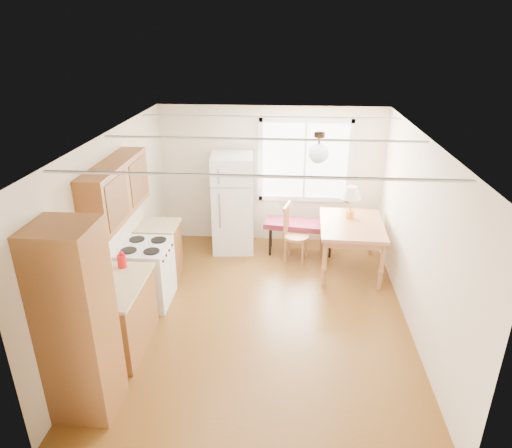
# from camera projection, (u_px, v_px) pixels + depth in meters

# --- Properties ---
(room_shell) EXTENTS (4.60, 5.60, 2.62)m
(room_shell) POSITION_uv_depth(u_px,v_px,m) (262.00, 233.00, 5.96)
(room_shell) COLOR #563211
(room_shell) RESTS_ON ground
(kitchen_run) EXTENTS (0.65, 3.40, 2.20)m
(kitchen_run) POSITION_uv_depth(u_px,v_px,m) (121.00, 279.00, 5.66)
(kitchen_run) COLOR brown
(kitchen_run) RESTS_ON ground
(window_unit) EXTENTS (1.64, 0.05, 1.51)m
(window_unit) POSITION_uv_depth(u_px,v_px,m) (305.00, 161.00, 8.07)
(window_unit) COLOR white
(window_unit) RESTS_ON room_shell
(pendant_light) EXTENTS (0.26, 0.26, 0.40)m
(pendant_light) POSITION_uv_depth(u_px,v_px,m) (319.00, 152.00, 5.89)
(pendant_light) COLOR #312416
(pendant_light) RESTS_ON room_shell
(refrigerator) EXTENTS (0.78, 0.78, 1.74)m
(refrigerator) POSITION_uv_depth(u_px,v_px,m) (233.00, 203.00, 8.03)
(refrigerator) COLOR white
(refrigerator) RESTS_ON ground
(bench) EXTENTS (1.30, 0.63, 0.58)m
(bench) POSITION_uv_depth(u_px,v_px,m) (300.00, 226.00, 8.02)
(bench) COLOR maroon
(bench) RESTS_ON ground
(dining_table) EXTENTS (1.04, 1.37, 0.83)m
(dining_table) POSITION_uv_depth(u_px,v_px,m) (351.00, 229.00, 7.35)
(dining_table) COLOR #A2653E
(dining_table) RESTS_ON ground
(chair) EXTENTS (0.47, 0.46, 1.00)m
(chair) POSITION_uv_depth(u_px,v_px,m) (291.00, 229.00, 7.74)
(chair) COLOR #A2653E
(chair) RESTS_ON ground
(table_lamp) EXTENTS (0.31, 0.31, 0.54)m
(table_lamp) POSITION_uv_depth(u_px,v_px,m) (351.00, 195.00, 7.37)
(table_lamp) COLOR gold
(table_lamp) RESTS_ON dining_table
(coffee_maker) EXTENTS (0.18, 0.23, 0.34)m
(coffee_maker) POSITION_uv_depth(u_px,v_px,m) (97.00, 296.00, 4.97)
(coffee_maker) COLOR black
(coffee_maker) RESTS_ON kitchen_run
(kettle) EXTENTS (0.12, 0.12, 0.22)m
(kettle) POSITION_uv_depth(u_px,v_px,m) (122.00, 261.00, 5.79)
(kettle) COLOR red
(kettle) RESTS_ON kitchen_run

